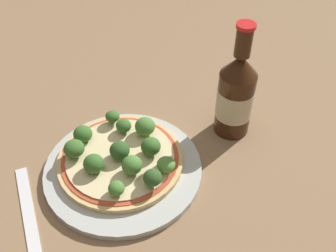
# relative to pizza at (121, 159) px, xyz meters

# --- Properties ---
(ground_plane) EXTENTS (3.00, 3.00, 0.00)m
(ground_plane) POSITION_rel_pizza_xyz_m (-0.00, 0.01, -0.02)
(ground_plane) COLOR #846647
(plate) EXTENTS (0.26, 0.26, 0.01)m
(plate) POSITION_rel_pizza_xyz_m (-0.00, -0.01, -0.01)
(plate) COLOR #B2B7B2
(plate) RESTS_ON ground_plane
(pizza) EXTENTS (0.21, 0.21, 0.01)m
(pizza) POSITION_rel_pizza_xyz_m (0.00, 0.00, 0.00)
(pizza) COLOR tan
(pizza) RESTS_ON plate
(broccoli_floret_0) EXTENTS (0.03, 0.03, 0.03)m
(broccoli_floret_0) POSITION_rel_pizza_xyz_m (0.05, -0.02, 0.02)
(broccoli_floret_0) COLOR #6B8E51
(broccoli_floret_0) RESTS_ON pizza
(broccoli_floret_1) EXTENTS (0.03, 0.03, 0.03)m
(broccoli_floret_1) POSITION_rel_pizza_xyz_m (-0.05, 0.06, 0.02)
(broccoli_floret_1) COLOR #6B8E51
(broccoli_floret_1) RESTS_ON pizza
(broccoli_floret_2) EXTENTS (0.03, 0.03, 0.03)m
(broccoli_floret_2) POSITION_rel_pizza_xyz_m (0.01, -0.04, 0.02)
(broccoli_floret_2) COLOR #6B8E51
(broccoli_floret_2) RESTS_ON pizza
(broccoli_floret_3) EXTENTS (0.03, 0.03, 0.03)m
(broccoli_floret_3) POSITION_rel_pizza_xyz_m (-0.07, 0.03, 0.02)
(broccoli_floret_3) COLOR #6B8E51
(broccoli_floret_3) RESTS_ON pizza
(broccoli_floret_4) EXTENTS (0.04, 0.04, 0.03)m
(broccoli_floret_4) POSITION_rel_pizza_xyz_m (0.06, 0.03, 0.02)
(broccoli_floret_4) COLOR #6B8E51
(broccoli_floret_4) RESTS_ON pizza
(broccoli_floret_5) EXTENTS (0.03, 0.03, 0.03)m
(broccoli_floret_5) POSITION_rel_pizza_xyz_m (-0.05, -0.01, 0.02)
(broccoli_floret_5) COLOR #6B8E51
(broccoli_floret_5) RESTS_ON pizza
(broccoli_floret_6) EXTENTS (0.03, 0.03, 0.03)m
(broccoli_floret_6) POSITION_rel_pizza_xyz_m (0.02, 0.05, 0.02)
(broccoli_floret_6) COLOR #6B8E51
(broccoli_floret_6) RESTS_ON pizza
(broccoli_floret_7) EXTENTS (0.03, 0.03, 0.03)m
(broccoli_floret_7) POSITION_rel_pizza_xyz_m (0.01, 0.08, 0.02)
(broccoli_floret_7) COLOR #6B8E51
(broccoli_floret_7) RESTS_ON pizza
(broccoli_floret_8) EXTENTS (0.03, 0.03, 0.03)m
(broccoli_floret_8) POSITION_rel_pizza_xyz_m (0.00, -0.00, 0.02)
(broccoli_floret_8) COLOR #6B8E51
(broccoli_floret_8) RESTS_ON pizza
(broccoli_floret_9) EXTENTS (0.03, 0.03, 0.03)m
(broccoli_floret_9) POSITION_rel_pizza_xyz_m (0.06, -0.06, 0.02)
(broccoli_floret_9) COLOR #6B8E51
(broccoli_floret_9) RESTS_ON pizza
(broccoli_floret_10) EXTENTS (0.03, 0.03, 0.03)m
(broccoli_floret_10) POSITION_rel_pizza_xyz_m (0.03, -0.08, 0.03)
(broccoli_floret_10) COLOR #6B8E51
(broccoli_floret_10) RESTS_ON pizza
(broccoli_floret_11) EXTENTS (0.03, 0.03, 0.02)m
(broccoli_floret_11) POSITION_rel_pizza_xyz_m (-0.03, -0.07, 0.02)
(broccoli_floret_11) COLOR #6B8E51
(broccoli_floret_11) RESTS_ON pizza
(beer_bottle) EXTENTS (0.06, 0.06, 0.22)m
(beer_bottle) POSITION_rel_pizza_xyz_m (0.22, 0.00, 0.06)
(beer_bottle) COLOR #381E0F
(beer_bottle) RESTS_ON ground_plane
(fork) EXTENTS (0.02, 0.19, 0.00)m
(fork) POSITION_rel_pizza_xyz_m (-0.16, -0.03, -0.02)
(fork) COLOR silver
(fork) RESTS_ON ground_plane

